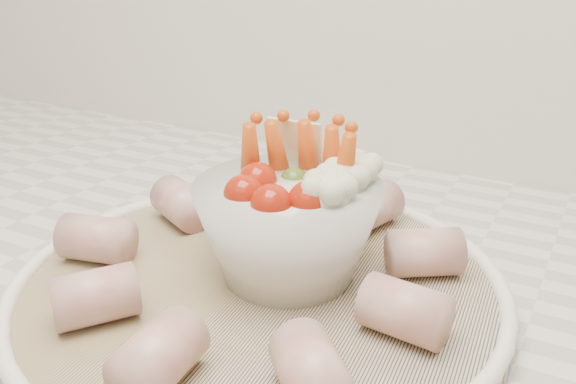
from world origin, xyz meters
The scene contains 3 objects.
serving_platter centered at (-0.07, 1.42, 0.93)m, with size 0.39×0.39×0.02m.
veggie_bowl centered at (-0.05, 1.44, 0.98)m, with size 0.14×0.14×0.11m.
cured_meat_rolls centered at (-0.07, 1.42, 0.95)m, with size 0.30×0.31×0.04m.
Camera 1 is at (0.14, 1.07, 1.18)m, focal length 40.00 mm.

